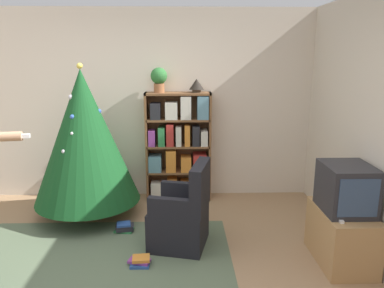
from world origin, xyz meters
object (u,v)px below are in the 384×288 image
(table_lamp, at_px, (197,85))
(potted_plant, at_px, (159,78))
(television, at_px, (346,188))
(armchair, at_px, (183,217))
(christmas_tree, at_px, (85,137))
(bookshelf, at_px, (180,147))

(table_lamp, bearing_deg, potted_plant, 180.00)
(table_lamp, bearing_deg, television, -52.00)
(armchair, height_order, table_lamp, table_lamp)
(christmas_tree, bearing_deg, television, -22.72)
(armchair, bearing_deg, christmas_tree, -110.01)
(bookshelf, relative_size, christmas_tree, 0.79)
(television, height_order, potted_plant, potted_plant)
(bookshelf, height_order, table_lamp, table_lamp)
(television, bearing_deg, armchair, 166.62)
(christmas_tree, bearing_deg, armchair, -33.30)
(television, bearing_deg, potted_plant, 136.93)
(bookshelf, xyz_separation_m, potted_plant, (-0.27, 0.01, 0.95))
(potted_plant, bearing_deg, television, -43.07)
(christmas_tree, distance_m, table_lamp, 1.60)
(christmas_tree, xyz_separation_m, potted_plant, (0.87, 0.59, 0.66))
(television, xyz_separation_m, table_lamp, (-1.35, 1.73, 0.83))
(television, xyz_separation_m, armchair, (-1.55, 0.37, -0.44))
(armchair, bearing_deg, television, 89.91)
(television, distance_m, potted_plant, 2.69)
(christmas_tree, relative_size, table_lamp, 9.49)
(table_lamp, bearing_deg, christmas_tree, -156.78)
(bookshelf, bearing_deg, armchair, -88.49)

